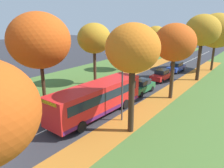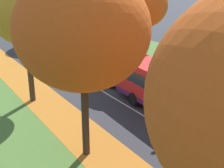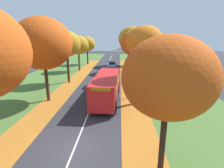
# 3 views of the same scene
# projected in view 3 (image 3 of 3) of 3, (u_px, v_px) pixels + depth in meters

# --- Properties ---
(ground_plane) EXTENTS (160.00, 160.00, 0.00)m
(ground_plane) POSITION_uv_depth(u_px,v_px,m) (74.00, 150.00, 11.61)
(ground_plane) COLOR #2D2D33
(grass_verge_left) EXTENTS (12.00, 90.00, 0.01)m
(grass_verge_left) POSITION_uv_depth(u_px,v_px,m) (51.00, 78.00, 31.25)
(grass_verge_left) COLOR #476B2D
(grass_verge_left) RESTS_ON ground
(leaf_litter_left) EXTENTS (2.80, 60.00, 0.00)m
(leaf_litter_left) POSITION_uv_depth(u_px,v_px,m) (67.00, 88.00, 25.28)
(leaf_litter_left) COLOR #B26B23
(leaf_litter_left) RESTS_ON grass_verge_left
(grass_verge_right) EXTENTS (12.00, 90.00, 0.01)m
(grass_verge_right) POSITION_uv_depth(u_px,v_px,m) (155.00, 80.00, 30.50)
(grass_verge_right) COLOR #476B2D
(grass_verge_right) RESTS_ON ground
(leaf_litter_right) EXTENTS (2.80, 60.00, 0.00)m
(leaf_litter_right) POSITION_uv_depth(u_px,v_px,m) (130.00, 89.00, 24.90)
(leaf_litter_right) COLOR #B26B23
(leaf_litter_right) RESTS_ON grass_verge_right
(road_centre_line) EXTENTS (0.12, 80.00, 0.01)m
(road_centre_line) POSITION_uv_depth(u_px,v_px,m) (102.00, 79.00, 30.87)
(road_centre_line) COLOR silver
(road_centre_line) RESTS_ON ground
(tree_left_near) EXTENTS (6.32, 6.32, 9.40)m
(tree_left_near) POSITION_uv_depth(u_px,v_px,m) (43.00, 44.00, 18.94)
(tree_left_near) COLOR #382619
(tree_left_near) RESTS_ON ground
(tree_left_mid) EXTENTS (4.41, 4.41, 8.18)m
(tree_left_mid) POSITION_uv_depth(u_px,v_px,m) (66.00, 44.00, 27.14)
(tree_left_mid) COLOR #422D1E
(tree_left_mid) RESTS_ON ground
(tree_left_far) EXTENTS (4.34, 4.34, 7.46)m
(tree_left_far) POSITION_uv_depth(u_px,v_px,m) (78.00, 45.00, 36.98)
(tree_left_far) COLOR #422D1E
(tree_left_far) RESTS_ON ground
(tree_left_distant) EXTENTS (4.25, 4.25, 7.27)m
(tree_left_distant) POSITION_uv_depth(u_px,v_px,m) (87.00, 44.00, 45.96)
(tree_left_distant) COLOR black
(tree_left_distant) RESTS_ON ground
(tree_right_nearest) EXTENTS (4.61, 4.61, 7.47)m
(tree_right_nearest) POSITION_uv_depth(u_px,v_px,m) (168.00, 78.00, 8.52)
(tree_right_nearest) COLOR black
(tree_right_nearest) RESTS_ON ground
(tree_right_near) EXTENTS (4.01, 4.01, 8.46)m
(tree_right_near) POSITION_uv_depth(u_px,v_px,m) (145.00, 44.00, 18.42)
(tree_right_near) COLOR #382619
(tree_right_near) RESTS_ON ground
(tree_right_mid) EXTENTS (4.47, 4.47, 8.27)m
(tree_right_mid) POSITION_uv_depth(u_px,v_px,m) (135.00, 43.00, 27.39)
(tree_right_mid) COLOR #422D1E
(tree_right_mid) RESTS_ON ground
(tree_right_far) EXTENTS (4.80, 4.80, 9.30)m
(tree_right_far) POSITION_uv_depth(u_px,v_px,m) (132.00, 37.00, 36.28)
(tree_right_far) COLOR #382619
(tree_right_far) RESTS_ON ground
(tree_right_distant) EXTENTS (6.31, 6.31, 9.58)m
(tree_right_distant) POSITION_uv_depth(u_px,v_px,m) (131.00, 39.00, 44.06)
(tree_right_distant) COLOR #422D1E
(tree_right_distant) RESTS_ON ground
(streetlamp_right) EXTENTS (1.89, 0.28, 6.00)m
(streetlamp_right) POSITION_uv_depth(u_px,v_px,m) (125.00, 68.00, 20.41)
(streetlamp_right) COLOR #47474C
(streetlamp_right) RESTS_ON ground
(bus) EXTENTS (2.94, 10.49, 2.98)m
(bus) POSITION_uv_depth(u_px,v_px,m) (107.00, 86.00, 20.60)
(bus) COLOR red
(bus) RESTS_ON ground
(car_green_lead) EXTENTS (1.85, 4.23, 1.62)m
(car_green_lead) POSITION_uv_depth(u_px,v_px,m) (112.00, 77.00, 28.67)
(car_green_lead) COLOR #1E6038
(car_green_lead) RESTS_ON ground
(car_red_following) EXTENTS (1.87, 4.24, 1.62)m
(car_red_following) POSITION_uv_depth(u_px,v_px,m) (112.00, 70.00, 34.94)
(car_red_following) COLOR #B21919
(car_red_following) RESTS_ON ground
(car_blue_third_in_line) EXTENTS (1.89, 4.25, 1.62)m
(car_blue_third_in_line) POSITION_uv_depth(u_px,v_px,m) (112.00, 65.00, 41.17)
(car_blue_third_in_line) COLOR #233D9E
(car_blue_third_in_line) RESTS_ON ground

